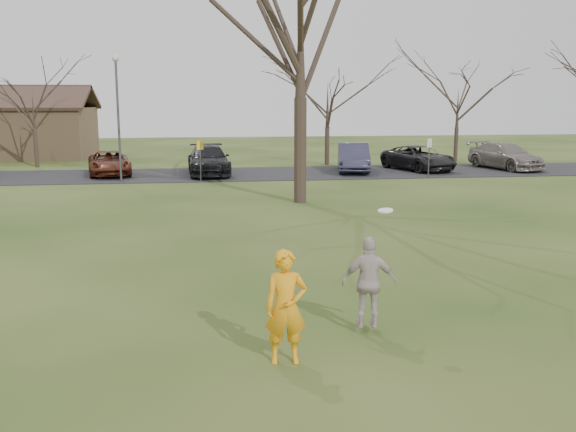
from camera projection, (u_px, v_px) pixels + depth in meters
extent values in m
plane|color=#1E380F|center=(319.00, 343.00, 11.00)|extent=(120.00, 120.00, 0.00)
cube|color=black|center=(237.00, 174.00, 35.34)|extent=(62.00, 6.50, 0.04)
imported|color=orange|center=(286.00, 307.00, 10.02)|extent=(0.69, 0.47, 1.84)
imported|color=#512113|center=(109.00, 163.00, 34.63)|extent=(2.95, 4.98, 1.30)
imported|color=black|center=(208.00, 160.00, 34.90)|extent=(2.41, 5.49, 1.57)
imported|color=#323048|center=(353.00, 157.00, 36.30)|extent=(2.60, 5.12, 1.61)
imported|color=black|center=(418.00, 158.00, 37.04)|extent=(3.79, 5.52, 1.40)
imported|color=slate|center=(505.00, 156.00, 37.67)|extent=(3.36, 5.58, 1.51)
imported|color=#BAABA7|center=(369.00, 282.00, 11.29)|extent=(1.03, 0.56, 1.66)
cylinder|color=white|center=(385.00, 211.00, 11.13)|extent=(0.27, 0.27, 0.08)
cylinder|color=#47474C|center=(119.00, 122.00, 31.57)|extent=(0.12, 0.12, 6.00)
sphere|color=beige|center=(115.00, 58.00, 31.00)|extent=(0.34, 0.34, 0.34)
cylinder|color=#47474C|center=(201.00, 162.00, 31.98)|extent=(0.06, 0.06, 2.00)
cube|color=yellow|center=(200.00, 145.00, 31.82)|extent=(0.35, 0.35, 0.45)
cylinder|color=#47474C|center=(429.00, 159.00, 33.57)|extent=(0.06, 0.06, 2.00)
cube|color=silver|center=(429.00, 143.00, 33.42)|extent=(0.35, 0.35, 0.45)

